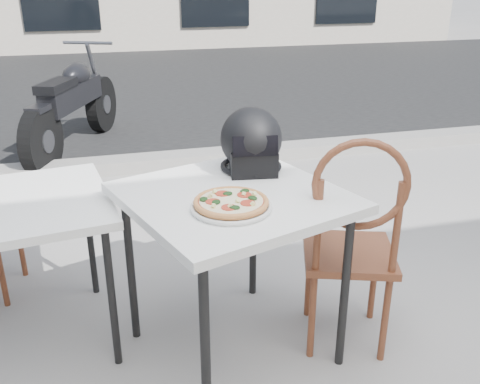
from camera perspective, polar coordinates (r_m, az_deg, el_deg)
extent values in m
plane|color=#999691|center=(2.67, 14.33, -17.80)|extent=(80.00, 80.00, 0.00)
cube|color=black|center=(8.97, -7.72, 11.38)|extent=(30.00, 8.00, 0.00)
cube|color=gray|center=(5.13, -1.64, 3.87)|extent=(30.00, 0.25, 0.12)
cube|color=white|center=(2.30, -0.73, -0.62)|extent=(1.09, 1.09, 0.04)
cylinder|color=black|center=(2.09, -3.72, -16.46)|extent=(0.05, 0.05, 0.78)
cylinder|color=black|center=(2.44, 11.11, -10.41)|extent=(0.05, 0.05, 0.78)
cylinder|color=black|center=(2.62, -11.58, -7.99)|extent=(0.05, 0.05, 0.78)
cylinder|color=black|center=(2.92, 1.41, -4.22)|extent=(0.05, 0.05, 0.78)
cylinder|color=silver|center=(2.13, -0.95, -1.72)|extent=(0.42, 0.42, 0.01)
torus|color=silver|center=(2.13, -0.95, -1.56)|extent=(0.43, 0.43, 0.02)
cylinder|color=#DC9250|center=(2.12, -0.96, -1.20)|extent=(0.37, 0.37, 0.01)
torus|color=#DC9250|center=(2.12, -0.96, -1.04)|extent=(0.38, 0.38, 0.02)
cylinder|color=red|center=(2.12, -0.96, -1.02)|extent=(0.33, 0.33, 0.00)
cylinder|color=#FEF0C3|center=(2.12, -0.96, -0.94)|extent=(0.33, 0.33, 0.00)
cylinder|color=#B93420|center=(2.16, 0.46, -0.30)|extent=(0.07, 0.07, 0.00)
cylinder|color=#B93420|center=(2.17, -1.87, -0.16)|extent=(0.07, 0.07, 0.00)
cylinder|color=#B93420|center=(2.10, -2.91, -1.02)|extent=(0.07, 0.07, 0.00)
cylinder|color=#B93420|center=(2.05, -1.21, -1.64)|extent=(0.07, 0.07, 0.00)
cylinder|color=#B93420|center=(2.09, 0.84, -1.18)|extent=(0.07, 0.07, 0.00)
ellipsoid|color=#163613|center=(2.17, -1.33, -0.16)|extent=(0.05, 0.05, 0.01)
ellipsoid|color=#163613|center=(2.09, -2.56, -1.07)|extent=(0.05, 0.05, 0.01)
ellipsoid|color=#163613|center=(2.13, 1.36, -0.64)|extent=(0.05, 0.05, 0.01)
ellipsoid|color=#163613|center=(2.04, -0.57, -1.65)|extent=(0.05, 0.05, 0.01)
ellipsoid|color=#163613|center=(2.19, 0.51, 0.12)|extent=(0.05, 0.05, 0.01)
ellipsoid|color=#163613|center=(2.12, -3.91, -0.75)|extent=(0.04, 0.05, 0.01)
cylinder|color=#F5F396|center=(2.09, -0.25, -0.92)|extent=(0.02, 0.03, 0.02)
cylinder|color=#F5F396|center=(2.14, -3.20, -0.37)|extent=(0.02, 0.02, 0.02)
cylinder|color=#F5F396|center=(2.16, 0.41, -0.21)|extent=(0.03, 0.03, 0.02)
cylinder|color=#F5F396|center=(2.18, -2.73, 0.06)|extent=(0.02, 0.03, 0.02)
cylinder|color=#F5F396|center=(2.07, 1.37, -1.25)|extent=(0.02, 0.02, 0.02)
cylinder|color=#F5F396|center=(2.05, -2.85, -1.47)|extent=(0.03, 0.03, 0.02)
cylinder|color=#F5F396|center=(2.16, 1.53, -0.18)|extent=(0.02, 0.03, 0.02)
cylinder|color=#F5F396|center=(2.05, -1.06, -1.49)|extent=(0.02, 0.02, 0.02)
ellipsoid|color=black|center=(2.52, 1.19, 5.70)|extent=(0.33, 0.34, 0.30)
cube|color=black|center=(2.47, 1.47, 3.05)|extent=(0.23, 0.14, 0.12)
torus|color=black|center=(2.56, 1.17, 2.82)|extent=(0.33, 0.33, 0.03)
cube|color=black|center=(2.40, 1.63, 4.92)|extent=(0.21, 0.07, 0.09)
cube|color=brown|center=(2.58, 11.48, -6.45)|extent=(0.53, 0.53, 0.04)
cylinder|color=brown|center=(2.87, 14.07, -9.06)|extent=(0.04, 0.04, 0.46)
cylinder|color=brown|center=(2.83, 7.36, -9.00)|extent=(0.04, 0.04, 0.46)
cylinder|color=brown|center=(2.60, 15.22, -12.88)|extent=(0.04, 0.04, 0.46)
cylinder|color=brown|center=(2.55, 7.70, -12.89)|extent=(0.04, 0.04, 0.46)
cylinder|color=brown|center=(2.36, 16.38, -3.90)|extent=(0.04, 0.04, 0.44)
cylinder|color=brown|center=(2.31, 8.29, -3.75)|extent=(0.04, 0.04, 0.44)
torus|color=brown|center=(2.25, 12.79, 0.67)|extent=(0.40, 0.17, 0.41)
cube|color=white|center=(2.59, -22.63, -1.33)|extent=(0.89, 0.89, 0.04)
cylinder|color=black|center=(2.49, -13.50, -10.93)|extent=(0.04, 0.04, 0.71)
cylinder|color=black|center=(3.05, -15.73, -4.57)|extent=(0.04, 0.04, 0.71)
cylinder|color=brown|center=(3.42, -22.41, -5.01)|extent=(0.04, 0.04, 0.44)
cylinder|color=brown|center=(3.15, -24.15, -7.65)|extent=(0.04, 0.04, 0.44)
cylinder|color=black|center=(6.32, -14.57, 9.05)|extent=(0.35, 0.62, 0.62)
cylinder|color=gray|center=(6.32, -14.57, 9.05)|extent=(0.21, 0.24, 0.21)
cylinder|color=black|center=(5.06, -20.41, 5.10)|extent=(0.35, 0.62, 0.62)
cylinder|color=gray|center=(5.06, -20.41, 5.10)|extent=(0.21, 0.24, 0.21)
cube|color=black|center=(5.62, -17.48, 9.83)|extent=(0.58, 1.07, 0.23)
ellipsoid|color=black|center=(5.72, -17.05, 11.88)|extent=(0.38, 0.48, 0.23)
cube|color=black|center=(5.32, -19.02, 10.67)|extent=(0.39, 0.55, 0.08)
cylinder|color=gray|center=(6.18, -15.15, 11.83)|extent=(0.17, 0.32, 0.73)
cylinder|color=gray|center=(6.01, -15.96, 15.05)|extent=(0.51, 0.23, 0.03)
cube|color=black|center=(5.00, -20.75, 8.31)|extent=(0.22, 0.26, 0.05)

